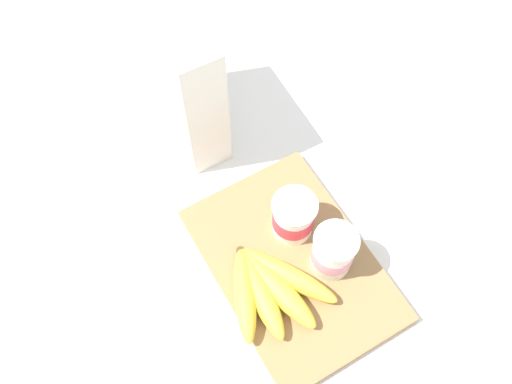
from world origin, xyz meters
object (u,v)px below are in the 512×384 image
(cutting_board, at_px, (293,265))
(cereal_box, at_px, (182,77))
(yogurt_cup_front, at_px, (293,217))
(banana_bunch, at_px, (268,288))
(yogurt_cup_back, at_px, (333,252))

(cutting_board, bearing_deg, cereal_box, -177.29)
(yogurt_cup_front, height_order, banana_bunch, yogurt_cup_front)
(cutting_board, relative_size, yogurt_cup_back, 3.83)
(cereal_box, xyz_separation_m, yogurt_cup_front, (0.28, 0.05, -0.08))
(cutting_board, bearing_deg, yogurt_cup_back, 59.71)
(banana_bunch, bearing_deg, cutting_board, 109.52)
(cutting_board, xyz_separation_m, yogurt_cup_front, (-0.05, 0.03, 0.05))
(yogurt_cup_back, distance_m, banana_bunch, 0.11)
(yogurt_cup_back, height_order, banana_bunch, yogurt_cup_back)
(cereal_box, xyz_separation_m, yogurt_cup_back, (0.37, 0.07, -0.07))
(yogurt_cup_front, bearing_deg, yogurt_cup_back, 13.23)
(yogurt_cup_front, bearing_deg, cutting_board, -30.63)
(cutting_board, distance_m, yogurt_cup_back, 0.08)
(yogurt_cup_front, height_order, yogurt_cup_back, yogurt_cup_back)
(cutting_board, height_order, yogurt_cup_back, yogurt_cup_back)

